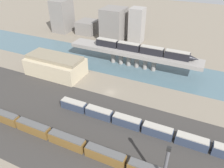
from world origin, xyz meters
name	(u,v)px	position (x,y,z in m)	size (l,w,h in m)	color
ground_plane	(111,92)	(0.00, 0.00, 0.00)	(400.00, 400.00, 0.00)	#756B5B
railbed_yard	(81,128)	(0.00, -24.00, 0.00)	(280.00, 42.00, 0.01)	#33302D
river_water	(132,66)	(0.00, 26.82, 0.00)	(320.00, 26.68, 0.01)	#47606B
bridge	(133,54)	(0.00, 26.82, 6.95)	(68.33, 9.09, 8.54)	gray
train_on_bridge	(143,49)	(4.84, 26.82, 10.44)	(51.50, 3.06, 3.87)	black
train_yard_near	(89,149)	(8.20, -32.30, 1.90)	(83.67, 2.77, 3.86)	brown
train_yard_mid	(161,132)	(25.94, -16.09, 1.77)	(78.86, 2.97, 3.61)	#2D384C
warehouse_building	(56,65)	(-30.99, 3.60, 4.56)	(27.37, 14.64, 9.60)	tan
signal_tower	(165,168)	(30.53, -33.45, 7.27)	(1.00, 0.87, 14.63)	#4C4C51
city_block_far_left	(62,16)	(-65.32, 58.02, 11.04)	(11.20, 14.18, 22.09)	slate
city_block_left	(88,27)	(-47.03, 61.65, 4.40)	(12.97, 13.94, 8.80)	slate
city_block_center	(114,24)	(-24.72, 57.26, 10.31)	(14.06, 15.06, 20.61)	slate
city_block_right	(137,25)	(-9.95, 59.92, 10.84)	(8.45, 8.76, 21.68)	gray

